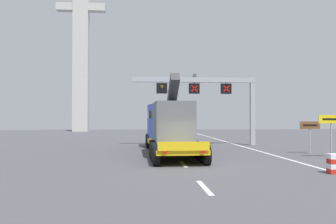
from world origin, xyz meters
The scene contains 8 objects.
ground centered at (0.00, 0.00, 0.00)m, with size 112.00×112.00×0.00m, color #4C4C51.
lane_markings centered at (-0.44, 28.98, 0.01)m, with size 0.20×72.56×0.01m.
edge_line_right centered at (6.20, 12.00, 0.01)m, with size 0.20×63.00×0.01m, color silver.
overhead_lane_gantry centered at (3.48, 12.55, 5.03)m, with size 11.47×0.90×6.52m.
heavy_haul_truck_yellow centered at (-0.77, 7.12, 1.99)m, with size 3.28×14.11×5.30m.
exit_sign_yellow centered at (9.29, 2.55, 2.09)m, with size 1.72×0.15×2.71m.
tourist_info_sign_brown centered at (9.15, 5.07, 1.73)m, with size 1.46×0.15×2.28m.
bridge_pylon_distant centered at (-13.98, 46.63, 19.08)m, with size 9.00×2.00×37.38m.
Camera 1 is at (-2.72, -18.36, 2.53)m, focal length 36.78 mm.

